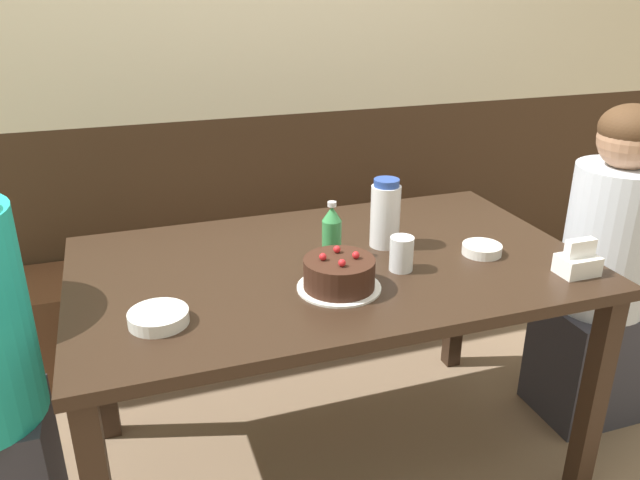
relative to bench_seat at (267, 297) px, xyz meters
name	(u,v)px	position (x,y,z in m)	size (l,w,h in m)	color
ground_plane	(329,461)	(0.00, -0.83, -0.22)	(12.00, 12.00, 0.00)	#846B51
back_wall	(245,53)	(0.00, 0.22, 1.03)	(4.80, 0.04, 2.50)	#3D2819
bench_seat	(267,297)	(0.00, 0.00, 0.00)	(2.14, 0.38, 0.44)	#56331E
dining_table	(330,287)	(0.00, -0.83, 0.45)	(1.50, 0.89, 0.76)	black
birthday_cake	(339,274)	(-0.04, -1.00, 0.58)	(0.23, 0.23, 0.11)	white
water_pitcher	(385,214)	(0.20, -0.77, 0.65)	(0.09, 0.09, 0.22)	white
soju_bottle	(332,231)	(0.02, -0.80, 0.62)	(0.06, 0.06, 0.17)	#388E4C
napkin_holder	(578,261)	(0.63, -1.14, 0.58)	(0.11, 0.08, 0.11)	white
bowl_soup_white	(159,317)	(-0.52, -1.04, 0.56)	(0.15, 0.15, 0.03)	white
bowl_rice_small	(482,249)	(0.45, -0.93, 0.55)	(0.12, 0.12, 0.03)	white
glass_water_tall	(401,254)	(0.17, -0.95, 0.59)	(0.07, 0.07, 0.10)	silver
person_teal_shirt	(602,280)	(1.01, -0.87, 0.33)	(0.34, 0.30, 1.17)	#33333D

